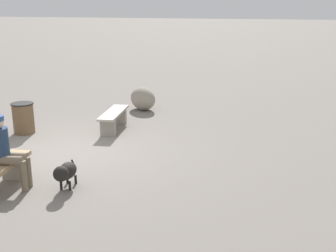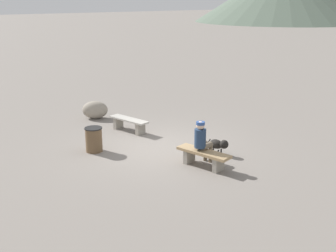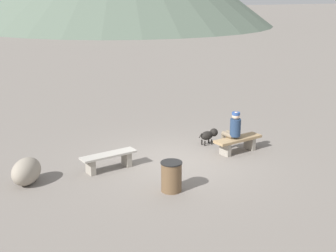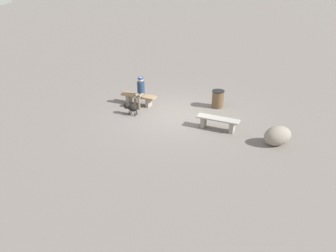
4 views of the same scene
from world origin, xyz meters
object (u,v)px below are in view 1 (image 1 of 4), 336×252
at_px(seated_person, 5,147).
at_px(trash_bin, 23,118).
at_px(boulder, 143,99).
at_px(dog, 66,172).
at_px(bench_left, 114,118).

distance_m(seated_person, trash_bin, 3.33).
bearing_deg(trash_bin, seated_person, 34.41).
xyz_separation_m(trash_bin, boulder, (-3.21, 1.72, -0.04)).
xyz_separation_m(dog, boulder, (-5.63, -1.08, 0.03)).
bearing_deg(bench_left, trash_bin, -73.22).
relative_size(bench_left, seated_person, 1.27).
bearing_deg(boulder, seated_person, 1.43).
relative_size(seated_person, dog, 1.78).
height_order(seated_person, dog, seated_person).
xyz_separation_m(bench_left, boulder, (-2.16, -0.16, 0.04)).
bearing_deg(dog, bench_left, -177.39).
bearing_deg(seated_person, dog, 93.20).
relative_size(bench_left, trash_bin, 2.16).
xyz_separation_m(bench_left, seated_person, (3.78, -0.01, 0.43)).
height_order(seated_person, boulder, seated_person).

